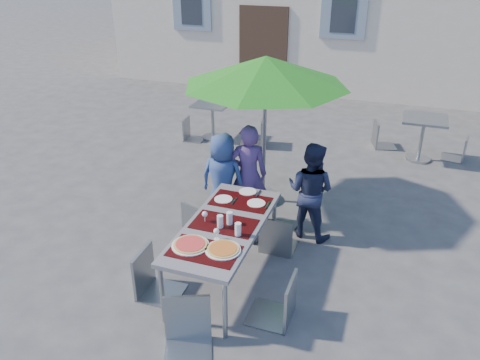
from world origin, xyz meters
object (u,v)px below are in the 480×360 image
at_px(cafe_table_0, 213,114).
at_px(child_0, 223,179).
at_px(chair_0, 197,200).
at_px(cafe_table_1, 423,130).
at_px(patio_umbrella, 266,72).
at_px(dining_table, 224,228).
at_px(chair_4, 282,274).
at_px(bg_chair_r_1, 463,135).
at_px(pizza_near_left, 190,245).
at_px(child_1, 248,175).
at_px(child_2, 310,191).
at_px(chair_1, 247,203).
at_px(chair_3, 150,248).
at_px(pizza_near_right, 223,249).
at_px(bg_chair_r_0, 257,116).
at_px(bg_chair_l_1, 383,119).
at_px(chair_5, 185,298).
at_px(chair_2, 278,213).
at_px(bg_chair_l_0, 190,116).

bearing_deg(cafe_table_0, child_0, -64.91).
bearing_deg(chair_0, cafe_table_1, 52.75).
xyz_separation_m(chair_0, patio_umbrella, (0.54, 1.23, 1.45)).
relative_size(dining_table, cafe_table_0, 2.50).
distance_m(chair_4, bg_chair_r_1, 5.48).
distance_m(pizza_near_left, child_1, 1.86).
xyz_separation_m(child_2, chair_1, (-0.75, -0.33, -0.14)).
bearing_deg(chair_3, child_2, 52.05).
xyz_separation_m(pizza_near_right, cafe_table_1, (1.92, 4.90, -0.19)).
height_order(dining_table, bg_chair_r_1, bg_chair_r_1).
relative_size(pizza_near_left, bg_chair_r_0, 0.38).
height_order(dining_table, chair_0, chair_0).
xyz_separation_m(child_1, chair_1, (0.13, -0.40, -0.20)).
xyz_separation_m(child_0, cafe_table_1, (2.59, 3.20, -0.08)).
relative_size(chair_1, bg_chair_l_1, 0.94).
xyz_separation_m(chair_5, bg_chair_r_1, (2.73, 5.77, -0.12)).
relative_size(child_1, chair_2, 1.48).
height_order(child_1, cafe_table_1, child_1).
bearing_deg(child_1, chair_5, 74.85).
bearing_deg(bg_chair_l_0, cafe_table_1, 6.02).
bearing_deg(child_0, pizza_near_left, 102.10).
relative_size(chair_2, cafe_table_1, 1.20).
xyz_separation_m(chair_5, patio_umbrella, (-0.20, 3.10, 1.37)).
distance_m(child_2, chair_5, 2.47).
distance_m(dining_table, chair_2, 0.87).
distance_m(chair_0, cafe_table_0, 3.61).
distance_m(child_0, chair_3, 1.72).
bearing_deg(chair_1, bg_chair_l_1, 70.20).
bearing_deg(bg_chair_r_0, pizza_near_right, -76.56).
bearing_deg(cafe_table_0, pizza_near_right, -66.16).
bearing_deg(patio_umbrella, pizza_near_left, -90.46).
bearing_deg(chair_0, chair_5, -68.65).
relative_size(bg_chair_r_0, bg_chair_l_1, 1.08).
height_order(chair_2, bg_chair_l_0, chair_2).
height_order(pizza_near_right, chair_3, chair_3).
xyz_separation_m(child_0, chair_5, (0.54, -2.32, -0.05)).
xyz_separation_m(dining_table, bg_chair_r_0, (-0.92, 4.10, -0.09)).
xyz_separation_m(dining_table, chair_0, (-0.69, 0.77, -0.17)).
height_order(chair_1, bg_chair_r_0, bg_chair_r_0).
xyz_separation_m(chair_1, cafe_table_1, (2.14, 3.48, 0.05)).
bearing_deg(patio_umbrella, chair_4, -69.04).
xyz_separation_m(dining_table, chair_4, (0.78, -0.43, -0.11)).
bearing_deg(chair_4, bg_chair_l_0, 124.91).
xyz_separation_m(dining_table, child_0, (-0.50, 1.21, -0.04)).
relative_size(chair_2, bg_chair_r_1, 1.16).
xyz_separation_m(chair_2, cafe_table_0, (-2.31, 3.43, -0.07)).
distance_m(child_0, bg_chair_l_0, 3.28).
distance_m(pizza_near_right, chair_4, 0.63).
relative_size(pizza_near_right, bg_chair_r_1, 0.44).
bearing_deg(chair_2, pizza_near_right, -101.49).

